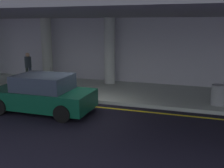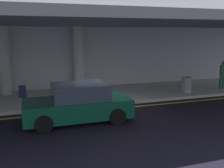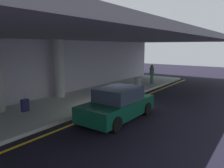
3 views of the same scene
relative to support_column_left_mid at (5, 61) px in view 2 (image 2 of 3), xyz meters
name	(u,v)px [view 2 (image 2 of 3)]	position (x,y,z in m)	size (l,w,h in m)	color
ground_plane	(100,114)	(4.00, -4.54, -1.97)	(60.00, 60.00, 0.00)	black
sidewalk	(85,96)	(4.00, -1.44, -1.90)	(26.00, 4.20, 0.15)	#A9B2A8
lane_stripe_yellow	(97,110)	(4.00, -4.02, -1.97)	(26.00, 0.14, 0.01)	yellow
support_column_left_mid	(5,61)	(0.00, 0.00, 0.00)	(0.62, 0.62, 3.65)	#ABAEA4
support_column_center	(79,59)	(4.00, 0.00, 0.00)	(0.62, 0.62, 3.65)	#AAAEAA
ceiling_overhang	(85,22)	(4.00, -1.94, 1.97)	(28.00, 13.20, 0.30)	slate
terminal_back_wall	(76,59)	(4.00, 0.81, -0.07)	(26.00, 0.30, 3.80)	#B1AFBC
car_dark_green	(78,104)	(2.92, -5.22, -1.26)	(4.10, 1.92, 1.50)	#0C422D
person_waiting_for_ride	(223,73)	(12.07, -2.62, -0.86)	(0.38, 0.38, 1.68)	#2D5B52
suitcase_upright_primary	(22,91)	(0.81, -1.03, -1.51)	(0.36, 0.22, 0.90)	#1E1F48
trash_bin_steel	(186,85)	(9.60, -2.63, -1.40)	(0.56, 0.56, 0.85)	gray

